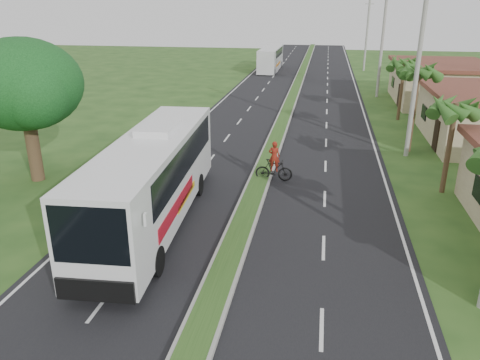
# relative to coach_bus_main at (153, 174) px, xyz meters

# --- Properties ---
(ground) EXTENTS (180.00, 180.00, 0.00)m
(ground) POSITION_rel_coach_bus_main_xyz_m (3.78, -6.01, -2.27)
(ground) COLOR #234619
(ground) RESTS_ON ground
(road_asphalt) EXTENTS (14.00, 160.00, 0.02)m
(road_asphalt) POSITION_rel_coach_bus_main_xyz_m (3.78, 13.99, -2.26)
(road_asphalt) COLOR black
(road_asphalt) RESTS_ON ground
(median_strip) EXTENTS (1.20, 160.00, 0.18)m
(median_strip) POSITION_rel_coach_bus_main_xyz_m (3.78, 13.99, -2.17)
(median_strip) COLOR gray
(median_strip) RESTS_ON ground
(lane_edge_left) EXTENTS (0.12, 160.00, 0.01)m
(lane_edge_left) POSITION_rel_coach_bus_main_xyz_m (-2.92, 13.99, -2.27)
(lane_edge_left) COLOR silver
(lane_edge_left) RESTS_ON ground
(lane_edge_right) EXTENTS (0.12, 160.00, 0.01)m
(lane_edge_right) POSITION_rel_coach_bus_main_xyz_m (10.48, 13.99, -2.27)
(lane_edge_right) COLOR silver
(lane_edge_right) RESTS_ON ground
(shop_far) EXTENTS (8.60, 11.60, 3.82)m
(shop_far) POSITION_rel_coach_bus_main_xyz_m (17.78, 29.99, -0.35)
(shop_far) COLOR tan
(shop_far) RESTS_ON ground
(palm_verge_b) EXTENTS (2.40, 2.40, 5.05)m
(palm_verge_b) POSITION_rel_coach_bus_main_xyz_m (13.18, 5.99, 2.08)
(palm_verge_b) COLOR #473321
(palm_verge_b) RESTS_ON ground
(palm_verge_c) EXTENTS (2.40, 2.40, 5.85)m
(palm_verge_c) POSITION_rel_coach_bus_main_xyz_m (12.58, 12.99, 2.85)
(palm_verge_c) COLOR #473321
(palm_verge_c) RESTS_ON ground
(palm_verge_d) EXTENTS (2.40, 2.40, 5.25)m
(palm_verge_d) POSITION_rel_coach_bus_main_xyz_m (13.08, 21.99, 2.27)
(palm_verge_d) COLOR #473321
(palm_verge_d) RESTS_ON ground
(shade_tree) EXTENTS (6.30, 6.00, 7.54)m
(shade_tree) POSITION_rel_coach_bus_main_xyz_m (-8.33, 4.01, 2.75)
(shade_tree) COLOR #473321
(shade_tree) RESTS_ON ground
(utility_pole_b) EXTENTS (3.20, 0.28, 12.00)m
(utility_pole_b) POSITION_rel_coach_bus_main_xyz_m (12.25, 11.99, 3.98)
(utility_pole_b) COLOR gray
(utility_pole_b) RESTS_ON ground
(utility_pole_c) EXTENTS (1.60, 0.28, 11.00)m
(utility_pole_c) POSITION_rel_coach_bus_main_xyz_m (12.28, 31.99, 3.40)
(utility_pole_c) COLOR gray
(utility_pole_c) RESTS_ON ground
(utility_pole_d) EXTENTS (1.60, 0.28, 10.50)m
(utility_pole_d) POSITION_rel_coach_bus_main_xyz_m (12.28, 51.99, 3.15)
(utility_pole_d) COLOR gray
(utility_pole_d) RESTS_ON ground
(coach_bus_main) EXTENTS (3.44, 12.94, 4.14)m
(coach_bus_main) POSITION_rel_coach_bus_main_xyz_m (0.00, 0.00, 0.00)
(coach_bus_main) COLOR white
(coach_bus_main) RESTS_ON ground
(coach_bus_far) EXTENTS (2.48, 10.86, 3.16)m
(coach_bus_far) POSITION_rel_coach_bus_main_xyz_m (-0.78, 49.75, -0.48)
(coach_bus_far) COLOR silver
(coach_bus_far) RESTS_ON ground
(motorcyclist) EXTENTS (2.01, 0.60, 2.22)m
(motorcyclist) POSITION_rel_coach_bus_main_xyz_m (4.51, 6.10, -1.49)
(motorcyclist) COLOR black
(motorcyclist) RESTS_ON ground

